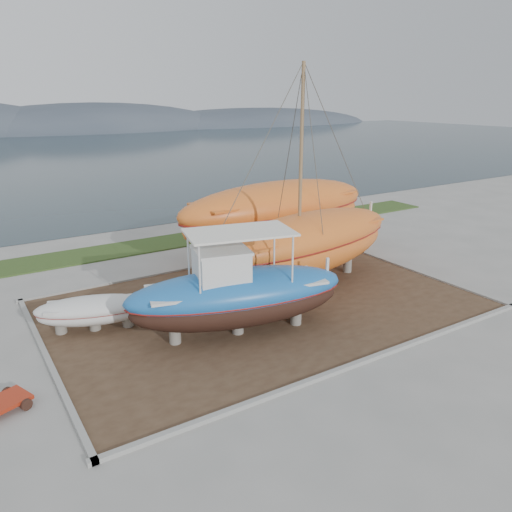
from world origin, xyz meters
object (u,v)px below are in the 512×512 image
orange_bare_hull (277,220)px  orange_sailboat (309,182)px  blue_caique (237,284)px  red_trailer (1,407)px  white_dinghy (94,314)px

orange_bare_hull → orange_sailboat: bearing=-112.7°
blue_caique → red_trailer: 8.69m
orange_sailboat → red_trailer: (-13.75, -3.10, -5.01)m
blue_caique → red_trailer: (-8.45, -0.57, -1.95)m
white_dinghy → orange_bare_hull: size_ratio=0.35×
white_dinghy → red_trailer: white_dinghy is taller
orange_bare_hull → red_trailer: bearing=-156.1°
white_dinghy → red_trailer: (-3.82, -3.87, -0.56)m
blue_caique → orange_bare_hull: bearing=59.9°
blue_caique → white_dinghy: 5.86m
orange_sailboat → orange_bare_hull: (1.71, 4.95, -3.04)m
blue_caique → orange_sailboat: orange_sailboat is taller
red_trailer → blue_caique: bearing=-18.0°
blue_caique → orange_bare_hull: size_ratio=0.68×
orange_sailboat → red_trailer: orange_sailboat is taller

